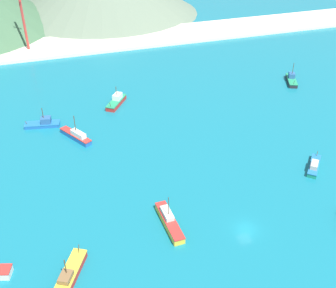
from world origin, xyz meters
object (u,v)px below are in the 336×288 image
object	(u,v)px
fishing_boat_9	(169,221)
radio_tower	(22,10)
fishing_boat_3	(116,101)
fishing_boat_6	(291,80)
fishing_boat_10	(69,276)
fishing_boat_4	(314,166)
fishing_boat_8	(76,136)
fishing_boat_5	(43,123)

from	to	relation	value
fishing_boat_9	radio_tower	bearing A→B (deg)	101.35
fishing_boat_3	fishing_boat_6	bearing A→B (deg)	-2.53
fishing_boat_10	radio_tower	distance (m)	114.30
fishing_boat_4	fishing_boat_10	xyz separation A→B (m)	(-57.35, -13.93, 0.06)
fishing_boat_8	fishing_boat_9	xyz separation A→B (m)	(12.71, -37.01, -0.07)
fishing_boat_8	fishing_boat_10	bearing A→B (deg)	-99.24
fishing_boat_4	radio_tower	bearing A→B (deg)	120.62
fishing_boat_8	radio_tower	world-z (taller)	radio_tower
fishing_boat_10	radio_tower	bearing A→B (deg)	90.75
fishing_boat_5	fishing_boat_9	xyz separation A→B (m)	(20.26, -46.57, 0.09)
fishing_boat_4	fishing_boat_5	size ratio (longest dim) A/B	0.81
fishing_boat_10	fishing_boat_4	bearing A→B (deg)	13.65
fishing_boat_3	fishing_boat_4	distance (m)	58.44
fishing_boat_6	radio_tower	size ratio (longest dim) A/B	0.31
fishing_boat_10	radio_tower	world-z (taller)	radio_tower
fishing_boat_4	fishing_boat_8	world-z (taller)	fishing_boat_8
radio_tower	fishing_boat_10	bearing A→B (deg)	-89.25
fishing_boat_3	fishing_boat_9	size ratio (longest dim) A/B	0.84
fishing_boat_3	fishing_boat_9	xyz separation A→B (m)	(-1.20, -52.74, -0.13)
fishing_boat_4	fishing_boat_9	bearing A→B (deg)	-169.51
fishing_boat_6	radio_tower	bearing A→B (deg)	145.04
fishing_boat_3	radio_tower	xyz separation A→B (m)	(-22.55, 53.58, 14.76)
fishing_boat_8	fishing_boat_3	bearing A→B (deg)	48.52
fishing_boat_8	radio_tower	distance (m)	71.40
fishing_boat_4	fishing_boat_5	world-z (taller)	fishing_boat_5
fishing_boat_8	fishing_boat_9	distance (m)	39.14
fishing_boat_3	fishing_boat_9	distance (m)	52.76
fishing_boat_5	fishing_boat_8	xyz separation A→B (m)	(7.55, -9.55, 0.17)
fishing_boat_9	fishing_boat_5	bearing A→B (deg)	113.52
fishing_boat_3	fishing_boat_4	bearing A→B (deg)	-51.62
fishing_boat_3	fishing_boat_10	xyz separation A→B (m)	(-21.07, -59.73, -0.21)
fishing_boat_8	fishing_boat_9	world-z (taller)	fishing_boat_8
fishing_boat_3	fishing_boat_4	size ratio (longest dim) A/B	1.20
fishing_boat_6	fishing_boat_10	bearing A→B (deg)	-144.04
fishing_boat_3	radio_tower	world-z (taller)	radio_tower
fishing_boat_8	fishing_boat_10	distance (m)	44.58
fishing_boat_8	radio_tower	xyz separation A→B (m)	(-8.64, 69.31, 14.81)
fishing_boat_4	fishing_boat_3	bearing A→B (deg)	128.38
fishing_boat_3	fishing_boat_5	xyz separation A→B (m)	(-21.46, -6.18, -0.22)
fishing_boat_6	fishing_boat_8	world-z (taller)	fishing_boat_8
fishing_boat_5	fishing_boat_10	xyz separation A→B (m)	(0.39, -53.56, 0.01)
fishing_boat_6	fishing_boat_8	xyz separation A→B (m)	(-71.65, -13.18, 0.06)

